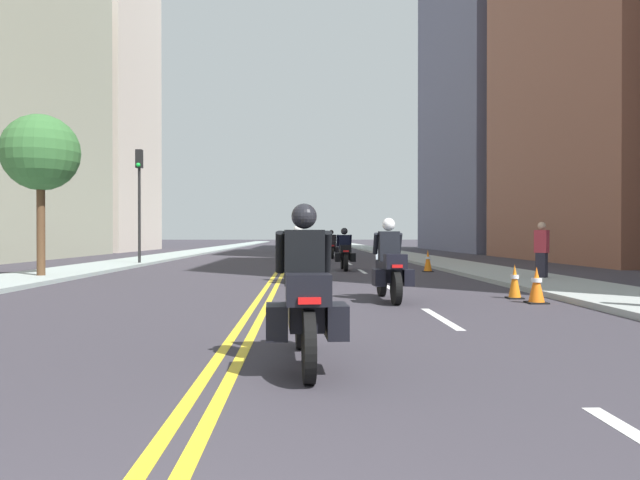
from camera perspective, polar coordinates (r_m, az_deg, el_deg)
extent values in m
plane|color=#353139|center=(49.18, -2.68, -1.08)|extent=(264.00, 264.00, 0.00)
cube|color=#93A19D|center=(49.83, -11.07, -1.00)|extent=(2.66, 144.00, 0.12)
cube|color=#9AA19D|center=(49.60, 5.76, -1.00)|extent=(2.66, 144.00, 0.12)
cube|color=yellow|center=(49.18, -2.81, -1.07)|extent=(0.12, 132.00, 0.01)
cube|color=yellow|center=(49.18, -2.54, -1.07)|extent=(0.12, 132.00, 0.01)
cube|color=silver|center=(9.51, 11.68, -7.47)|extent=(0.14, 2.40, 0.01)
cube|color=silver|center=(15.37, 6.46, -4.44)|extent=(0.14, 2.40, 0.01)
cube|color=silver|center=(21.31, 4.15, -3.07)|extent=(0.14, 2.40, 0.01)
cube|color=silver|center=(27.28, 2.85, -2.30)|extent=(0.14, 2.40, 0.01)
cube|color=silver|center=(33.26, 2.02, -1.80)|extent=(0.14, 2.40, 0.01)
cube|color=silver|center=(39.24, 1.44, -1.46)|extent=(0.14, 2.40, 0.01)
cube|color=silver|center=(45.23, 1.01, -1.21)|extent=(0.14, 2.40, 0.01)
cube|color=silver|center=(51.22, 0.69, -1.01)|extent=(0.14, 2.40, 0.01)
cube|color=silver|center=(57.22, 0.43, -0.86)|extent=(0.14, 2.40, 0.01)
cube|color=beige|center=(55.07, -21.66, 14.40)|extent=(9.17, 13.29, 29.23)
cube|color=#2D3847|center=(55.50, -26.14, 6.61)|extent=(0.04, 11.16, 0.90)
cube|color=#2D3847|center=(56.33, -26.16, 12.03)|extent=(0.04, 11.16, 0.90)
cube|color=#2D3847|center=(57.65, -26.18, 17.26)|extent=(0.04, 11.16, 0.90)
cube|color=slate|center=(53.88, 15.39, 14.18)|extent=(6.82, 20.39, 28.24)
cube|color=#2D3847|center=(53.75, 18.90, 6.56)|extent=(0.04, 17.13, 0.90)
cube|color=#2D3847|center=(54.55, 18.91, 11.98)|extent=(0.04, 17.13, 0.90)
cube|color=#2D3847|center=(55.82, 18.93, 17.19)|extent=(0.04, 17.13, 0.90)
cylinder|color=black|center=(6.84, -1.93, -7.84)|extent=(0.13, 0.66, 0.65)
cylinder|color=black|center=(5.25, -1.10, -10.37)|extent=(0.13, 0.66, 0.65)
cube|color=silver|center=(6.80, -1.93, -4.95)|extent=(0.16, 0.33, 0.04)
cube|color=black|center=(6.01, -1.57, -6.30)|extent=(0.38, 1.24, 0.40)
cube|color=black|center=(5.26, -1.16, -4.85)|extent=(0.42, 0.38, 0.28)
cube|color=red|center=(5.08, -1.03, -5.95)|extent=(0.20, 0.04, 0.06)
cube|color=black|center=(5.53, -4.23, -7.93)|extent=(0.22, 0.45, 0.32)
cube|color=black|center=(5.56, 1.60, -7.88)|extent=(0.22, 0.45, 0.32)
cube|color=#B2C1CC|center=(6.49, -1.81, -2.43)|extent=(0.37, 0.14, 0.36)
cube|color=black|center=(5.92, -1.55, -1.73)|extent=(0.41, 0.28, 0.56)
cylinder|color=black|center=(6.06, -3.89, -1.21)|extent=(0.11, 0.29, 0.45)
cylinder|color=black|center=(6.08, 0.64, -1.20)|extent=(0.11, 0.29, 0.45)
sphere|color=black|center=(5.95, -1.56, 2.34)|extent=(0.26, 0.26, 0.26)
cylinder|color=black|center=(12.69, 6.02, -4.05)|extent=(0.15, 0.64, 0.64)
cylinder|color=black|center=(11.12, 7.44, -4.69)|extent=(0.15, 0.64, 0.64)
cube|color=silver|center=(12.67, 6.02, -2.53)|extent=(0.15, 0.32, 0.04)
cube|color=black|center=(11.89, 6.68, -3.00)|extent=(0.36, 1.23, 0.40)
cube|color=black|center=(11.17, 7.36, -2.09)|extent=(0.41, 0.37, 0.28)
cube|color=red|center=(10.99, 7.55, -2.55)|extent=(0.20, 0.04, 0.06)
cube|color=black|center=(11.37, 5.74, -3.66)|extent=(0.22, 0.45, 0.32)
cube|color=black|center=(11.48, 8.50, -3.63)|extent=(0.22, 0.45, 0.32)
cube|color=#B2C1CC|center=(12.37, 6.25, -1.10)|extent=(0.36, 0.14, 0.36)
cube|color=black|center=(11.82, 6.73, -0.60)|extent=(0.41, 0.27, 0.60)
cylinder|color=black|center=(11.92, 5.46, -0.35)|extent=(0.11, 0.28, 0.45)
cylinder|color=black|center=(12.01, 7.72, -0.35)|extent=(0.11, 0.28, 0.45)
sphere|color=white|center=(11.85, 6.71, 1.52)|extent=(0.26, 0.26, 0.26)
cylinder|color=black|center=(17.35, -1.99, -2.88)|extent=(0.16, 0.62, 0.61)
cylinder|color=black|center=(15.74, -2.31, -3.22)|extent=(0.16, 0.62, 0.61)
cube|color=silver|center=(17.34, -1.99, -1.81)|extent=(0.16, 0.33, 0.04)
cube|color=black|center=(16.53, -2.14, -2.07)|extent=(0.38, 1.24, 0.40)
cube|color=black|center=(15.80, -2.29, -1.39)|extent=(0.42, 0.38, 0.28)
cube|color=red|center=(15.61, -2.33, -1.71)|extent=(0.20, 0.04, 0.06)
cube|color=black|center=(16.07, -3.24, -2.50)|extent=(0.22, 0.45, 0.32)
cube|color=black|center=(16.04, -1.24, -2.51)|extent=(0.22, 0.45, 0.32)
cube|color=#B2C1CC|center=(17.04, -2.04, -0.72)|extent=(0.37, 0.14, 0.36)
cube|color=black|center=(16.47, -2.15, -0.41)|extent=(0.41, 0.28, 0.56)
cylinder|color=black|center=(16.63, -2.95, -0.23)|extent=(0.11, 0.29, 0.45)
cylinder|color=black|center=(16.61, -1.29, -0.23)|extent=(0.11, 0.29, 0.45)
sphere|color=white|center=(16.50, -2.15, 1.05)|extent=(0.26, 0.26, 0.26)
cylinder|color=black|center=(22.85, 2.24, -2.03)|extent=(0.14, 0.64, 0.64)
cylinder|color=black|center=(21.28, 2.53, -2.22)|extent=(0.14, 0.64, 0.64)
cube|color=silver|center=(22.84, 2.24, -1.18)|extent=(0.14, 0.32, 0.04)
cube|color=black|center=(22.06, 2.38, -1.40)|extent=(0.32, 1.20, 0.40)
cube|color=black|center=(21.34, 2.51, -0.87)|extent=(0.40, 0.36, 0.28)
cube|color=red|center=(21.16, 2.55, -1.10)|extent=(0.20, 0.03, 0.06)
cube|color=black|center=(21.57, 1.72, -1.70)|extent=(0.20, 0.44, 0.32)
cube|color=black|center=(21.61, 3.21, -1.70)|extent=(0.20, 0.44, 0.32)
cube|color=#B2C1CC|center=(22.55, 2.29, -0.39)|extent=(0.36, 0.12, 0.36)
cube|color=black|center=(22.00, 2.39, -0.19)|extent=(0.40, 0.26, 0.53)
cylinder|color=black|center=(22.13, 1.74, -0.05)|extent=(0.10, 0.28, 0.45)
cylinder|color=black|center=(22.16, 2.98, -0.05)|extent=(0.10, 0.28, 0.45)
sphere|color=black|center=(22.03, 2.38, 0.87)|extent=(0.26, 0.26, 0.26)
cylinder|color=black|center=(28.57, -2.11, -1.52)|extent=(0.13, 0.67, 0.66)
cylinder|color=black|center=(26.97, -2.04, -1.63)|extent=(0.13, 0.67, 0.66)
cube|color=silver|center=(28.56, -2.11, -0.81)|extent=(0.15, 0.32, 0.04)
cube|color=black|center=(27.76, -2.08, -1.00)|extent=(0.35, 1.22, 0.40)
cube|color=black|center=(27.04, -2.05, -0.57)|extent=(0.41, 0.37, 0.28)
cube|color=red|center=(26.85, -2.04, -0.75)|extent=(0.20, 0.03, 0.06)
cube|color=black|center=(27.28, -2.65, -1.23)|extent=(0.21, 0.44, 0.32)
cube|color=black|center=(27.29, -1.47, -1.23)|extent=(0.21, 0.44, 0.32)
cube|color=#B2C1CC|center=(28.26, -2.10, -0.20)|extent=(0.36, 0.13, 0.36)
cube|color=black|center=(27.70, -2.07, 0.02)|extent=(0.41, 0.27, 0.59)
cylinder|color=black|center=(27.85, -2.57, 0.13)|extent=(0.11, 0.28, 0.45)
cylinder|color=black|center=(27.86, -1.59, 0.13)|extent=(0.11, 0.28, 0.45)
sphere|color=white|center=(27.73, -2.08, 0.92)|extent=(0.26, 0.26, 0.26)
cylinder|color=black|center=(34.17, 1.01, -1.21)|extent=(0.15, 0.65, 0.65)
cylinder|color=black|center=(32.73, 1.22, -1.28)|extent=(0.15, 0.65, 0.65)
cube|color=silver|center=(34.16, 1.01, -0.63)|extent=(0.15, 0.32, 0.04)
cube|color=black|center=(33.44, 1.11, -0.77)|extent=(0.36, 1.11, 0.40)
cube|color=black|center=(32.79, 1.21, -0.41)|extent=(0.41, 0.37, 0.28)
cube|color=red|center=(32.60, 1.24, -0.55)|extent=(0.20, 0.04, 0.06)
cube|color=black|center=(32.99, 0.69, -0.96)|extent=(0.22, 0.45, 0.32)
cube|color=black|center=(33.04, 1.66, -0.95)|extent=(0.22, 0.45, 0.32)
cube|color=#B2C1CC|center=(33.90, 1.04, -0.11)|extent=(0.36, 0.14, 0.36)
cube|color=black|center=(33.39, 1.12, 0.05)|extent=(0.41, 0.27, 0.56)
cylinder|color=black|center=(33.51, 0.69, 0.14)|extent=(0.11, 0.28, 0.45)
cylinder|color=black|center=(33.56, 1.50, 0.14)|extent=(0.11, 0.28, 0.45)
sphere|color=black|center=(33.41, 1.11, 0.77)|extent=(0.26, 0.26, 0.26)
cylinder|color=black|center=(39.04, -1.70, -0.98)|extent=(0.13, 0.68, 0.68)
cylinder|color=black|center=(37.44, -1.64, -1.04)|extent=(0.13, 0.68, 0.68)
cube|color=silver|center=(39.03, -1.70, -0.45)|extent=(0.15, 0.32, 0.04)
cube|color=black|center=(38.23, -1.67, -0.59)|extent=(0.35, 1.22, 0.40)
cube|color=black|center=(37.51, -1.65, -0.27)|extent=(0.41, 0.37, 0.28)
cube|color=red|center=(37.32, -1.64, -0.40)|extent=(0.20, 0.03, 0.06)
cube|color=black|center=(37.75, -2.08, -0.75)|extent=(0.21, 0.44, 0.32)
cube|color=black|center=(37.76, -1.23, -0.75)|extent=(0.21, 0.44, 0.32)
cube|color=#B2C1CC|center=(38.74, -1.69, -0.01)|extent=(0.36, 0.13, 0.36)
cube|color=black|center=(38.18, -1.67, 0.14)|extent=(0.41, 0.27, 0.58)
cylinder|color=black|center=(38.32, -2.04, 0.22)|extent=(0.11, 0.28, 0.45)
cylinder|color=black|center=(38.33, -1.32, 0.22)|extent=(0.11, 0.28, 0.45)
sphere|color=white|center=(38.21, -1.67, 0.79)|extent=(0.26, 0.26, 0.26)
cylinder|color=black|center=(45.06, 0.30, -0.79)|extent=(0.15, 0.68, 0.67)
cylinder|color=black|center=(43.55, 0.45, -0.83)|extent=(0.15, 0.68, 0.67)
cube|color=silver|center=(45.06, 0.30, -0.34)|extent=(0.15, 0.33, 0.04)
cube|color=black|center=(44.30, 0.37, -0.45)|extent=(0.37, 1.16, 0.40)
cube|color=black|center=(43.62, 0.44, -0.17)|extent=(0.41, 0.38, 0.28)
cube|color=red|center=(43.43, 0.46, -0.28)|extent=(0.20, 0.04, 0.06)
cube|color=black|center=(43.83, 0.06, -0.59)|extent=(0.22, 0.45, 0.32)
cube|color=black|center=(43.87, 0.79, -0.59)|extent=(0.22, 0.45, 0.32)
cube|color=#B2C1CC|center=(44.78, 0.33, 0.05)|extent=(0.36, 0.14, 0.36)
cube|color=black|center=(44.25, 0.38, 0.14)|extent=(0.41, 0.28, 0.52)
cylinder|color=black|center=(44.38, 0.06, 0.21)|extent=(0.11, 0.28, 0.45)
cylinder|color=black|center=(44.42, 0.67, 0.21)|extent=(0.11, 0.28, 0.45)
sphere|color=black|center=(44.28, 0.38, 0.66)|extent=(0.26, 0.26, 0.26)
cube|color=black|center=(21.48, 10.48, -3.02)|extent=(0.36, 0.36, 0.03)
cone|color=orange|center=(21.46, 10.48, -1.96)|extent=(0.29, 0.29, 0.76)
cylinder|color=white|center=(21.46, 10.48, -1.72)|extent=(0.20, 0.20, 0.08)
cube|color=black|center=(12.08, 20.36, -5.74)|extent=(0.38, 0.38, 0.03)
cone|color=orange|center=(12.05, 20.36, -4.07)|extent=(0.30, 0.30, 0.68)
cylinder|color=white|center=(12.04, 20.36, -3.69)|extent=(0.20, 0.20, 0.08)
cube|color=black|center=(12.83, 18.45, -5.38)|extent=(0.31, 0.31, 0.03)
cone|color=orange|center=(12.79, 18.45, -3.79)|extent=(0.25, 0.25, 0.69)
cylinder|color=white|center=(12.79, 18.45, -3.42)|extent=(0.17, 0.17, 0.08)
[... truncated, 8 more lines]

